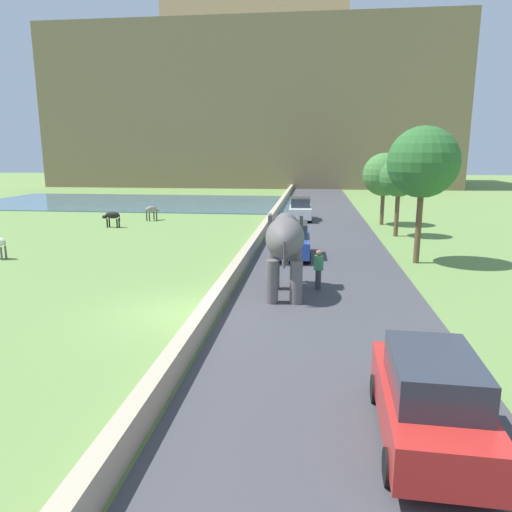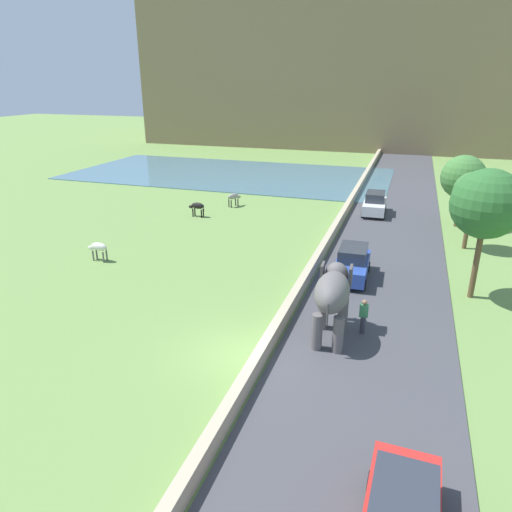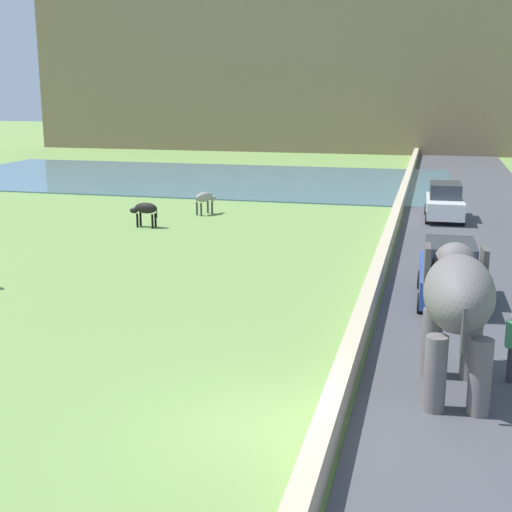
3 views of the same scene
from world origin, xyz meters
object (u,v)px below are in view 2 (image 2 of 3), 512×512
car_blue (352,263)px  cow_white (98,248)px  elephant (333,294)px  cow_grey (234,197)px  car_white (375,204)px  person_beside_elephant (363,316)px  cow_black (197,206)px

car_blue → cow_white: (-14.83, -2.08, -0.06)m
elephant → cow_grey: size_ratio=2.52×
cow_grey → car_white: bearing=6.0°
person_beside_elephant → car_white: size_ratio=0.40×
car_blue → cow_white: bearing=-172.0°
car_white → car_blue: same height
person_beside_elephant → car_blue: car_blue is taller
elephant → person_beside_elephant: bearing=29.9°
cow_grey → cow_white: 14.91m
person_beside_elephant → cow_black: person_beside_elephant is taller
elephant → cow_white: bearing=163.0°
cow_black → cow_grey: size_ratio=1.02×
person_beside_elephant → cow_white: 16.52m
elephant → cow_grey: 22.45m
elephant → car_blue: elephant is taller
cow_black → cow_white: bearing=-98.0°
car_white → cow_white: size_ratio=2.88×
elephant → cow_grey: (-11.70, 19.12, -1.20)m
car_white → person_beside_elephant: bearing=-86.4°
elephant → person_beside_elephant: size_ratio=2.14×
person_beside_elephant → cow_white: bearing=166.6°
person_beside_elephant → cow_white: (-16.08, 3.82, -0.04)m
car_white → cow_black: size_ratio=2.88×
cow_black → elephant: bearing=-48.8°
cow_grey → cow_white: (-3.12, -14.58, 0.00)m
person_beside_elephant → car_white: 19.67m
car_blue → cow_black: bearing=147.1°
cow_grey → cow_white: bearing=-102.1°
elephant → person_beside_elephant: 1.86m
car_blue → cow_black: 15.87m
car_blue → person_beside_elephant: bearing=-78.1°
elephant → car_white: 20.38m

